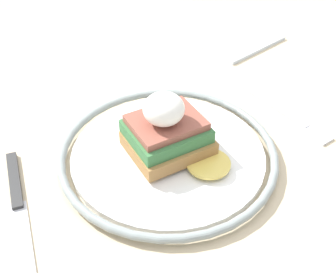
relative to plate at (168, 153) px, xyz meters
The scene contains 6 objects.
dining_table 0.13m from the plate, 101.03° to the right, with size 1.12×0.77×0.77m.
plate is the anchor object (origin of this frame).
sandwich 0.04m from the plate, 33.21° to the right, with size 0.10×0.11×0.08m.
fork 0.19m from the plate, behind, with size 0.03×0.16×0.00m.
knife 0.18m from the plate, ahead, with size 0.05×0.20×0.01m.
napkin 0.33m from the plate, 142.72° to the right, with size 0.14×0.09×0.01m, color silver.
Camera 1 is at (0.20, 0.37, 1.13)m, focal length 45.00 mm.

